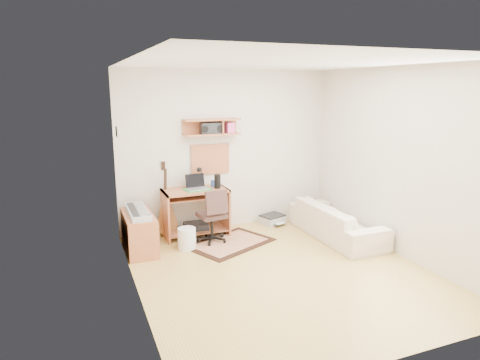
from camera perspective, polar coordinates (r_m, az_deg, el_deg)
name	(u,v)px	position (r m, az deg, el deg)	size (l,w,h in m)	color
floor	(281,271)	(5.64, 5.50, -12.07)	(3.60, 4.00, 0.01)	tan
ceiling	(286,62)	(5.14, 6.12, 15.43)	(3.60, 4.00, 0.01)	white
back_wall	(227,150)	(7.05, -1.75, 4.04)	(3.60, 0.01, 2.60)	beige
left_wall	(133,185)	(4.70, -14.13, -0.61)	(0.01, 4.00, 2.60)	beige
right_wall	(400,163)	(6.27, 20.60, 2.18)	(0.01, 4.00, 2.60)	beige
wall_shelf	(212,127)	(6.78, -3.79, 7.09)	(0.90, 0.25, 0.26)	#B96941
cork_board	(210,159)	(6.95, -4.00, 2.81)	(0.64, 0.03, 0.49)	#A57E52
wall_photo	(117,132)	(6.11, -16.14, 6.22)	(0.02, 0.20, 0.15)	#4C8CBF
desk	(196,212)	(6.80, -5.95, -4.33)	(1.00, 0.55, 0.75)	#B96941
laptop	(197,182)	(6.67, -5.74, -0.29)	(0.31, 0.31, 0.24)	silver
speaker	(217,181)	(6.73, -3.03, -0.17)	(0.10, 0.10, 0.23)	black
desk_lamp	(201,177)	(6.84, -5.18, 0.43)	(0.11, 0.11, 0.33)	black
pencil_cup	(213,183)	(6.88, -3.64, -0.44)	(0.07, 0.07, 0.10)	#324D96
boombox	(211,128)	(6.78, -3.85, 6.91)	(0.35, 0.16, 0.18)	black
rug	(230,243)	(6.52, -1.33, -8.43)	(1.23, 0.82, 0.02)	#D4B88E
task_chair	(212,215)	(6.48, -3.80, -4.70)	(0.43, 0.43, 0.85)	#382521
cabinet	(139,232)	(6.34, -13.36, -6.84)	(0.40, 0.90, 0.55)	#B96941
music_keyboard	(138,212)	(6.24, -13.50, -4.13)	(0.26, 0.84, 0.07)	#B2B5BA
guitar	(166,200)	(6.77, -9.85, -2.59)	(0.32, 0.20, 1.19)	#B37037
waste_basket	(187,238)	(6.32, -7.12, -7.77)	(0.26, 0.26, 0.32)	white
printer	(272,219)	(7.43, 4.35, -5.19)	(0.40, 0.31, 0.15)	#A5A8AA
sofa	(336,216)	(6.85, 12.76, -4.66)	(1.81, 0.53, 0.71)	beige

